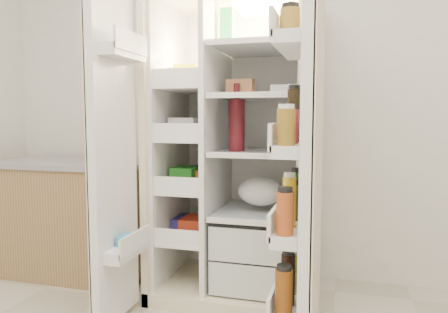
# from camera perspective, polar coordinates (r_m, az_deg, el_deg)

# --- Properties ---
(wall_back) EXTENTS (4.00, 0.02, 2.70)m
(wall_back) POSITION_cam_1_polar(r_m,az_deg,el_deg) (2.92, 6.49, 10.52)
(wall_back) COLOR silver
(wall_back) RESTS_ON floor
(refrigerator) EXTENTS (0.92, 0.70, 1.80)m
(refrigerator) POSITION_cam_1_polar(r_m,az_deg,el_deg) (2.61, 2.17, -2.17)
(refrigerator) COLOR beige
(refrigerator) RESTS_ON floor
(freezer_door) EXTENTS (0.15, 0.40, 1.72)m
(freezer_door) POSITION_cam_1_polar(r_m,az_deg,el_deg) (2.23, -14.62, 0.20)
(freezer_door) COLOR white
(freezer_door) RESTS_ON floor
(fridge_door) EXTENTS (0.17, 0.58, 1.72)m
(fridge_door) POSITION_cam_1_polar(r_m,az_deg,el_deg) (1.84, 11.15, -1.44)
(fridge_door) COLOR white
(fridge_door) RESTS_ON floor
(kitchen_counter) EXTENTS (1.08, 0.58, 0.78)m
(kitchen_counter) POSITION_cam_1_polar(r_m,az_deg,el_deg) (3.15, -19.24, -7.64)
(kitchen_counter) COLOR #9C794E
(kitchen_counter) RESTS_ON floor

